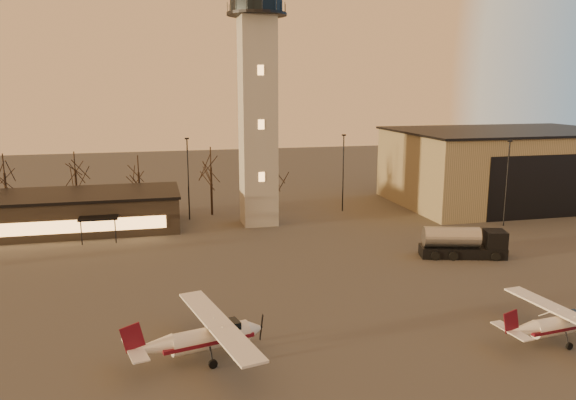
{
  "coord_description": "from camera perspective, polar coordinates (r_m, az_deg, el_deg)",
  "views": [
    {
      "loc": [
        -12.14,
        -34.72,
        16.36
      ],
      "look_at": [
        -0.53,
        13.0,
        6.29
      ],
      "focal_mm": 35.0,
      "sensor_mm": 36.0,
      "label": 1
    }
  ],
  "objects": [
    {
      "name": "cessna_rear",
      "position": [
        35.52,
        -7.68,
        -13.99
      ],
      "size": [
        9.22,
        11.55,
        3.18
      ],
      "rotation": [
        0.0,
        0.0,
        0.23
      ],
      "color": "silver",
      "rests_on": "ground"
    },
    {
      "name": "fuel_truck",
      "position": [
        57.01,
        17.3,
        -4.39
      ],
      "size": [
        8.37,
        4.41,
        2.99
      ],
      "rotation": [
        0.0,
        0.0,
        -0.28
      ],
      "color": "black",
      "rests_on": "ground"
    },
    {
      "name": "tree_row",
      "position": [
        74.62,
        -14.76,
        3.18
      ],
      "size": [
        37.2,
        9.2,
        8.8
      ],
      "color": "black",
      "rests_on": "ground"
    },
    {
      "name": "cessna_front",
      "position": [
        41.27,
        25.99,
        -11.57
      ],
      "size": [
        8.0,
        10.09,
        2.77
      ],
      "rotation": [
        0.0,
        0.0,
        0.11
      ],
      "color": "white",
      "rests_on": "ground"
    },
    {
      "name": "ground",
      "position": [
        40.25,
        5.23,
        -12.44
      ],
      "size": [
        220.0,
        220.0,
        0.0
      ],
      "primitive_type": "plane",
      "color": "#3A3736",
      "rests_on": "ground"
    },
    {
      "name": "terminal",
      "position": [
        68.9,
        -21.59,
        -1.13
      ],
      "size": [
        25.4,
        12.2,
        4.3
      ],
      "color": "black",
      "rests_on": "ground"
    },
    {
      "name": "control_tower",
      "position": [
        65.84,
        -3.12,
        11.54
      ],
      "size": [
        6.8,
        6.8,
        32.6
      ],
      "color": "#A3A19B",
      "rests_on": "ground"
    },
    {
      "name": "hangar",
      "position": [
        84.63,
        21.18,
        3.2
      ],
      "size": [
        30.6,
        20.6,
        10.3
      ],
      "color": "#958562",
      "rests_on": "ground"
    },
    {
      "name": "light_poles",
      "position": [
        67.81,
        -2.76,
        2.28
      ],
      "size": [
        58.5,
        12.25,
        10.14
      ],
      "color": "black",
      "rests_on": "ground"
    }
  ]
}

